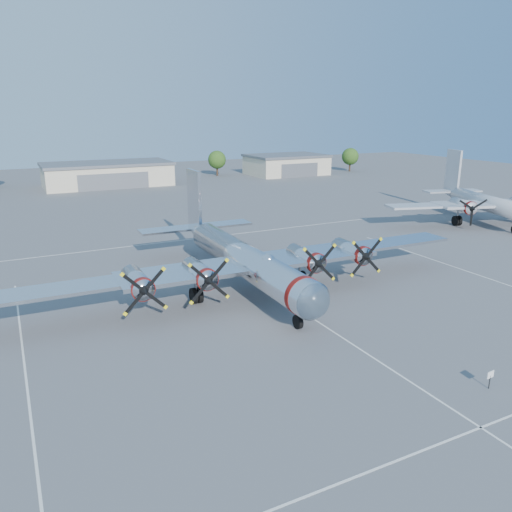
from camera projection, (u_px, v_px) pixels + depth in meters
name	position (u px, v px, depth m)	size (l,w,h in m)	color
ground	(282.00, 299.00, 46.20)	(260.00, 260.00, 0.00)	#525254
parking_lines	(292.00, 305.00, 44.70)	(60.00, 50.08, 0.01)	silver
hangar_center	(107.00, 174.00, 115.70)	(28.60, 14.60, 5.40)	beige
hangar_east	(286.00, 164.00, 136.48)	(20.60, 14.60, 5.40)	beige
tree_east	(217.00, 160.00, 133.44)	(4.80, 4.80, 6.64)	#382619
tree_far_east	(350.00, 157.00, 143.03)	(4.80, 4.80, 6.64)	#382619
main_bomber_b29	(242.00, 287.00, 49.13)	(45.95, 31.43, 10.16)	silver
twin_engine_east	(482.00, 222.00, 77.97)	(32.98, 23.71, 10.46)	#B4B4B9
info_placard	(490.00, 376.00, 30.98)	(0.63, 0.11, 1.20)	black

